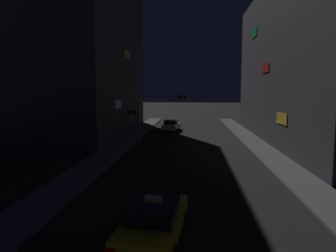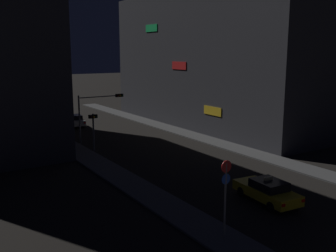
{
  "view_description": "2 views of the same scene",
  "coord_description": "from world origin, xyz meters",
  "px_view_note": "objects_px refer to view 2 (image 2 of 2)",
  "views": [
    {
      "loc": [
        0.26,
        0.03,
        5.1
      ],
      "look_at": [
        -1.41,
        21.65,
        2.7
      ],
      "focal_mm": 32.96,
      "sensor_mm": 36.0,
      "label": 1
    },
    {
      "loc": [
        -18.2,
        -5.4,
        9.03
      ],
      "look_at": [
        -0.72,
        21.55,
        2.86
      ],
      "focal_mm": 41.33,
      "sensor_mm": 36.0,
      "label": 2
    }
  ],
  "objects_px": {
    "traffic_light_overhead": "(98,107)",
    "traffic_light_left_kerb": "(93,124)",
    "taxi": "(267,191)",
    "far_car": "(74,120)",
    "sign_pole_left": "(225,192)"
  },
  "relations": [
    {
      "from": "taxi",
      "to": "traffic_light_left_kerb",
      "type": "distance_m",
      "value": 17.85
    },
    {
      "from": "taxi",
      "to": "far_car",
      "type": "xyz_separation_m",
      "value": [
        -1.4,
        30.15,
        -0.0
      ]
    },
    {
      "from": "traffic_light_left_kerb",
      "to": "sign_pole_left",
      "type": "bearing_deg",
      "value": -93.93
    },
    {
      "from": "far_car",
      "to": "traffic_light_overhead",
      "type": "xyz_separation_m",
      "value": [
        -0.72,
        -9.32,
        2.84
      ]
    },
    {
      "from": "taxi",
      "to": "far_car",
      "type": "bearing_deg",
      "value": 92.67
    },
    {
      "from": "far_car",
      "to": "taxi",
      "type": "bearing_deg",
      "value": -87.33
    },
    {
      "from": "traffic_light_overhead",
      "to": "sign_pole_left",
      "type": "distance_m",
      "value": 23.41
    },
    {
      "from": "far_car",
      "to": "traffic_light_left_kerb",
      "type": "relative_size",
      "value": 1.32
    },
    {
      "from": "traffic_light_overhead",
      "to": "sign_pole_left",
      "type": "xyz_separation_m",
      "value": [
        -3.31,
        -23.15,
        -1.07
      ]
    },
    {
      "from": "traffic_light_overhead",
      "to": "traffic_light_left_kerb",
      "type": "height_order",
      "value": "traffic_light_overhead"
    },
    {
      "from": "taxi",
      "to": "traffic_light_overhead",
      "type": "height_order",
      "value": "traffic_light_overhead"
    },
    {
      "from": "far_car",
      "to": "sign_pole_left",
      "type": "bearing_deg",
      "value": -97.08
    },
    {
      "from": "far_car",
      "to": "sign_pole_left",
      "type": "relative_size",
      "value": 1.18
    },
    {
      "from": "far_car",
      "to": "sign_pole_left",
      "type": "height_order",
      "value": "sign_pole_left"
    },
    {
      "from": "traffic_light_left_kerb",
      "to": "sign_pole_left",
      "type": "height_order",
      "value": "sign_pole_left"
    }
  ]
}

